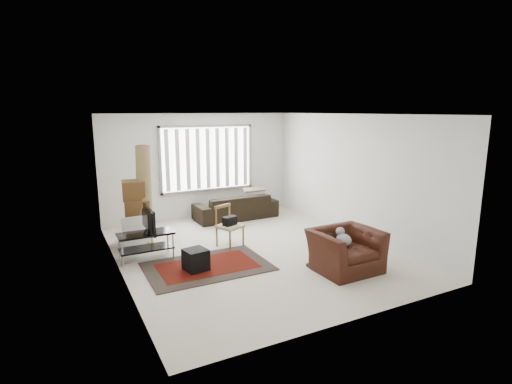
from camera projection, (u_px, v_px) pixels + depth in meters
room at (242, 161)px, 8.08m from camera, size 6.00×6.02×2.71m
persian_rug at (207, 266)px, 7.20m from camera, size 2.18×1.46×0.02m
tv_stand at (146, 240)px, 7.53m from camera, size 1.03×0.46×0.52m
tv at (145, 220)px, 7.45m from camera, size 0.11×0.83×0.48m
subwoofer at (196, 260)px, 6.99m from camera, size 0.43×0.43×0.37m
moving_boxes at (136, 214)px, 8.40m from camera, size 0.61×0.57×1.34m
white_flatpack at (136, 233)px, 8.04m from camera, size 0.55×0.22×0.68m
rolled_rug at (144, 195)px, 8.34m from camera, size 0.54×0.93×2.08m
sofa at (236, 203)px, 10.37m from camera, size 2.16×0.96×0.82m
side_chair at (229, 224)px, 8.23m from camera, size 0.59×0.59×0.85m
armchair at (345, 247)px, 6.98m from camera, size 1.14×1.00×0.83m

